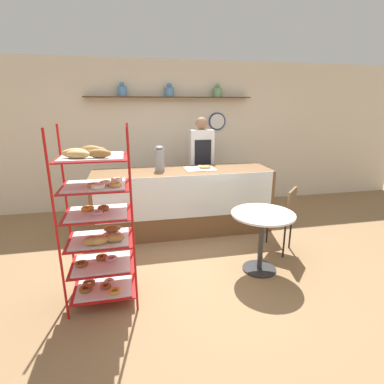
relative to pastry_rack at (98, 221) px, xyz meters
name	(u,v)px	position (x,y,z in m)	size (l,w,h in m)	color
ground_plane	(198,263)	(1.10, 0.52, -0.86)	(14.00, 14.00, 0.00)	olive
back_wall	(170,135)	(1.10, 2.92, 0.51)	(10.00, 0.30, 2.70)	beige
display_counter	(183,201)	(1.10, 1.55, -0.37)	(2.69, 0.73, 0.98)	brown
pastry_rack	(98,221)	(0.00, 0.00, 0.00)	(0.66, 0.53, 1.76)	#B71414
person_worker	(201,163)	(1.53, 2.17, 0.09)	(0.40, 0.23, 1.73)	#282833
cafe_table	(262,228)	(1.79, 0.20, -0.31)	(0.73, 0.73, 0.73)	#262628
cafe_chair	(284,213)	(2.27, 0.59, -0.31)	(0.54, 0.54, 0.89)	black
coffee_carafe	(160,159)	(0.76, 1.60, 0.30)	(0.15, 0.15, 0.37)	gray
donut_tray_counter	(202,168)	(1.40, 1.58, 0.14)	(0.46, 0.35, 0.05)	silver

